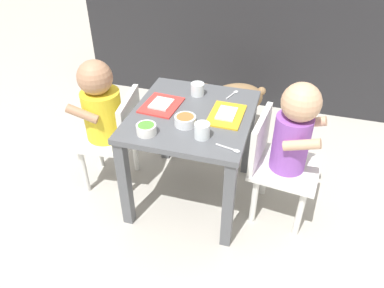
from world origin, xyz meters
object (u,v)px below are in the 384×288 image
seated_child_right (289,138)px  seated_child_left (104,111)px  dog (231,99)px  spoon_by_left_tray (233,94)px  food_tray_right (226,115)px  cereal_bowl_left_side (186,121)px  water_cup_right (197,90)px  spoon_by_right_tray (230,149)px  food_tray_left (161,105)px  dining_table (192,130)px  veggie_bowl_near (146,129)px  water_cup_left (202,131)px

seated_child_right → seated_child_left: bearing=-179.4°
dog → spoon_by_left_tray: size_ratio=4.35×
food_tray_right → cereal_bowl_left_side: (-0.14, -0.12, 0.02)m
water_cup_right → spoon_by_right_tray: size_ratio=0.62×
food_tray_left → spoon_by_right_tray: 0.42m
dog → food_tray_right: (0.09, -0.58, 0.25)m
dining_table → seated_child_left: (-0.42, -0.01, 0.04)m
seated_child_left → seated_child_right: seated_child_right is taller
dining_table → veggie_bowl_near: (-0.13, -0.20, 0.11)m
spoon_by_left_tray → spoon_by_right_tray: 0.43m
dog → food_tray_left: (-0.21, -0.58, 0.25)m
food_tray_right → spoon_by_left_tray: (-0.01, 0.19, -0.00)m
seated_child_right → veggie_bowl_near: seated_child_right is taller
water_cup_left → cereal_bowl_left_side: (-0.09, 0.07, -0.01)m
dining_table → cereal_bowl_left_side: 0.15m
water_cup_left → spoon_by_left_tray: bearing=82.7°
seated_child_left → seated_child_right: bearing=0.6°
water_cup_left → spoon_by_left_tray: water_cup_left is taller
dining_table → food_tray_right: 0.18m
food_tray_right → water_cup_right: water_cup_right is taller
food_tray_left → food_tray_right: bearing=0.0°
food_tray_right → spoon_by_left_tray: 0.19m
water_cup_right → dog: bearing=79.3°
water_cup_left → veggie_bowl_near: (-0.22, -0.04, -0.01)m
seated_child_left → veggie_bowl_near: bearing=-32.6°
cereal_bowl_left_side → dog: bearing=85.3°
seated_child_right → food_tray_left: 0.57m
dog → spoon_by_right_tray: (0.15, -0.81, 0.25)m
water_cup_right → spoon_by_right_tray: bearing=-58.1°
water_cup_right → cereal_bowl_left_side: water_cup_right is taller
dog → veggie_bowl_near: veggie_bowl_near is taller
dog → cereal_bowl_left_side: size_ratio=4.84×
dining_table → seated_child_left: 0.42m
veggie_bowl_near → spoon_by_right_tray: (0.34, -0.01, -0.02)m
food_tray_left → dog: bearing=70.4°
seated_child_left → dog: 0.80m
water_cup_left → food_tray_right: bearing=72.3°
water_cup_right → cereal_bowl_left_side: 0.26m
spoon_by_left_tray → food_tray_left: bearing=-145.6°
seated_child_right → cereal_bowl_left_side: size_ratio=7.70×
food_tray_right → food_tray_left: bearing=180.0°
dining_table → cereal_bowl_left_side: size_ratio=6.43×
dining_table → veggie_bowl_near: bearing=-122.6°
dog → spoon_by_left_tray: spoon_by_left_tray is taller
food_tray_left → water_cup_left: bearing=-37.7°
food_tray_right → water_cup_left: bearing=-107.7°
veggie_bowl_near → spoon_by_right_tray: size_ratio=0.80×
dining_table → water_cup_left: water_cup_left is taller
seated_child_right → spoon_by_left_tray: bearing=142.3°
dining_table → dog: (0.06, 0.60, -0.16)m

